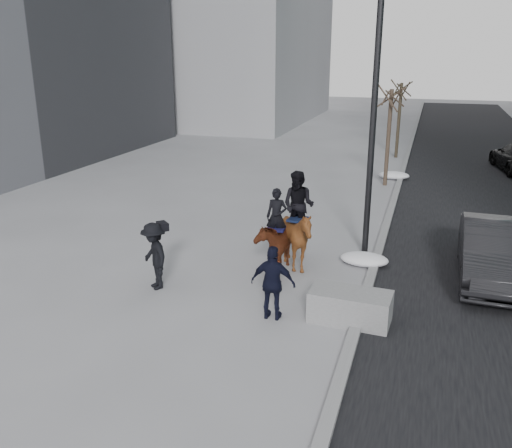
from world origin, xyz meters
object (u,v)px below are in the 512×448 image
(planter, at_px, (350,307))
(mounted_right, at_px, (297,231))
(car_near, at_px, (493,252))
(mounted_left, at_px, (275,241))

(planter, relative_size, mounted_right, 0.65)
(car_near, relative_size, mounted_left, 2.04)
(mounted_left, relative_size, mounted_right, 0.83)
(mounted_left, bearing_deg, car_near, 11.65)
(car_near, xyz_separation_m, mounted_left, (-5.70, -1.17, 0.08))
(car_near, xyz_separation_m, mounted_right, (-5.14, -0.93, 0.34))
(planter, relative_size, car_near, 0.38)
(planter, height_order, mounted_left, mounted_left)
(car_near, bearing_deg, mounted_left, -167.37)
(planter, xyz_separation_m, mounted_left, (-2.45, 2.39, 0.50))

